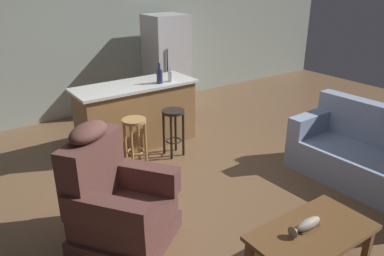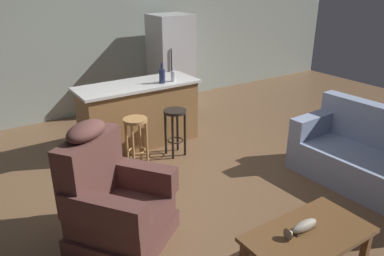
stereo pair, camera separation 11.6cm
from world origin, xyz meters
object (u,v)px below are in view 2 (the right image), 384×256
(bar_stool_left, at_px, (136,133))
(bottle_short_amber, at_px, (173,76))
(coffee_table, at_px, (308,238))
(bar_stool_right, at_px, (175,124))
(bottle_tall_green, at_px, (162,76))
(fish_figurine, at_px, (302,227))
(recliner_near_lamp, at_px, (113,202))
(refrigerator, at_px, (171,63))
(couch, at_px, (375,161))
(kitchen_island, at_px, (139,114))

(bar_stool_left, height_order, bottle_short_amber, bottle_short_amber)
(coffee_table, height_order, bar_stool_right, bar_stool_right)
(coffee_table, distance_m, bottle_tall_green, 3.17)
(fish_figurine, bearing_deg, recliner_near_lamp, 131.55)
(refrigerator, xyz_separation_m, bottle_tall_green, (-0.95, -1.37, 0.18))
(fish_figurine, distance_m, bar_stool_right, 2.59)
(bar_stool_right, bearing_deg, fish_figurine, -96.94)
(coffee_table, distance_m, fish_figurine, 0.12)
(bar_stool_right, bearing_deg, couch, -53.09)
(bottle_tall_green, bearing_deg, recliner_near_lamp, -131.27)
(bar_stool_right, relative_size, bottle_short_amber, 3.07)
(refrigerator, bearing_deg, bar_stool_right, -119.18)
(bottle_tall_green, bearing_deg, bottle_short_amber, -3.53)
(kitchen_island, bearing_deg, coffee_table, -90.35)
(fish_figurine, bearing_deg, bar_stool_right, 83.06)
(bar_stool_left, bearing_deg, kitchen_island, 60.71)
(couch, distance_m, refrigerator, 3.98)
(couch, relative_size, bottle_short_amber, 8.74)
(coffee_table, distance_m, bar_stool_left, 2.64)
(kitchen_island, relative_size, bottle_short_amber, 8.14)
(bar_stool_right, relative_size, refrigerator, 0.39)
(coffee_table, height_order, recliner_near_lamp, recliner_near_lamp)
(refrigerator, bearing_deg, recliner_near_lamp, -128.56)
(coffee_table, height_order, bottle_short_amber, bottle_short_amber)
(kitchen_island, bearing_deg, recliner_near_lamp, -122.27)
(fish_figurine, bearing_deg, kitchen_island, 88.89)
(bottle_tall_green, bearing_deg, fish_figurine, -97.19)
(bar_stool_left, bearing_deg, bottle_tall_green, 34.33)
(bar_stool_left, xyz_separation_m, bottle_tall_green, (0.67, 0.46, 0.59))
(bar_stool_right, bearing_deg, coffee_table, -95.90)
(coffee_table, bearing_deg, recliner_near_lamp, 131.55)
(fish_figurine, distance_m, couch, 1.94)
(recliner_near_lamp, bearing_deg, bar_stool_right, 95.22)
(bar_stool_left, bearing_deg, refrigerator, 48.38)
(fish_figurine, relative_size, kitchen_island, 0.19)
(couch, relative_size, recliner_near_lamp, 1.61)
(recliner_near_lamp, distance_m, bottle_short_amber, 2.50)
(coffee_table, relative_size, bottle_tall_green, 3.75)
(refrigerator, bearing_deg, kitchen_island, -136.68)
(coffee_table, distance_m, refrigerator, 4.66)
(couch, xyz_separation_m, recliner_near_lamp, (-3.02, 0.80, 0.08))
(couch, relative_size, bottle_tall_green, 6.59)
(bottle_tall_green, bearing_deg, kitchen_island, 152.00)
(bottle_short_amber, bearing_deg, recliner_near_lamp, -134.66)
(bar_stool_right, height_order, refrigerator, refrigerator)
(kitchen_island, xyz_separation_m, refrigerator, (1.27, 1.20, 0.40))
(bottle_short_amber, bearing_deg, kitchen_island, 160.11)
(kitchen_island, distance_m, bar_stool_left, 0.72)
(kitchen_island, xyz_separation_m, bar_stool_right, (0.25, -0.63, -0.01))
(kitchen_island, bearing_deg, couch, -56.22)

